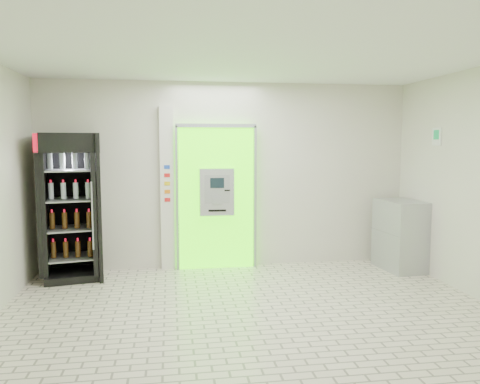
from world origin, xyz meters
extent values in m
plane|color=beige|center=(0.00, 0.00, 0.00)|extent=(6.00, 6.00, 0.00)
plane|color=silver|center=(0.00, 2.50, 1.50)|extent=(6.00, 0.00, 6.00)
plane|color=silver|center=(0.00, -2.50, 1.50)|extent=(6.00, 0.00, 6.00)
plane|color=white|center=(0.00, 0.00, 3.00)|extent=(6.00, 6.00, 0.00)
cube|color=#41FF00|center=(-0.20, 2.43, 1.15)|extent=(1.20, 0.12, 2.30)
cube|color=gray|center=(-0.20, 2.36, 2.30)|extent=(1.28, 0.04, 0.06)
cube|color=gray|center=(-0.83, 2.36, 1.15)|extent=(0.04, 0.04, 2.30)
cube|color=gray|center=(0.43, 2.36, 1.15)|extent=(0.04, 0.04, 2.30)
cube|color=black|center=(-0.10, 2.38, 0.50)|extent=(0.62, 0.01, 0.67)
cube|color=black|center=(-0.54, 2.38, 1.98)|extent=(0.22, 0.01, 0.18)
cube|color=#A4A6AC|center=(-0.20, 2.32, 1.25)|extent=(0.55, 0.12, 0.75)
cube|color=black|center=(-0.20, 2.25, 1.40)|extent=(0.22, 0.01, 0.16)
cube|color=gray|center=(-0.20, 2.25, 1.12)|extent=(0.16, 0.01, 0.12)
cube|color=black|center=(-0.04, 2.25, 1.28)|extent=(0.09, 0.01, 0.02)
cube|color=black|center=(-0.20, 2.25, 0.96)|extent=(0.28, 0.01, 0.03)
cube|color=silver|center=(-0.98, 2.45, 1.30)|extent=(0.22, 0.10, 2.60)
cube|color=#193FB2|center=(-0.98, 2.40, 1.65)|extent=(0.09, 0.01, 0.06)
cube|color=red|center=(-0.98, 2.40, 1.52)|extent=(0.09, 0.01, 0.06)
cube|color=yellow|center=(-0.98, 2.40, 1.39)|extent=(0.09, 0.01, 0.06)
cube|color=orange|center=(-0.98, 2.40, 1.26)|extent=(0.09, 0.01, 0.06)
cube|color=red|center=(-0.98, 2.40, 1.13)|extent=(0.09, 0.01, 0.06)
cube|color=black|center=(-2.39, 2.12, 1.08)|extent=(0.94, 0.88, 2.17)
cube|color=black|center=(-2.39, 2.46, 1.08)|extent=(0.81, 0.21, 2.17)
cube|color=red|center=(-2.39, 1.76, 2.03)|extent=(0.78, 0.16, 0.26)
cube|color=white|center=(-2.39, 1.75, 2.03)|extent=(0.45, 0.09, 0.08)
cube|color=black|center=(-2.39, 2.12, 0.05)|extent=(0.94, 0.88, 0.11)
cylinder|color=gray|center=(-2.03, 1.73, 1.00)|extent=(0.03, 0.03, 0.98)
cube|color=gray|center=(-2.39, 2.12, 0.33)|extent=(0.79, 0.75, 0.02)
cube|color=gray|center=(-2.39, 2.12, 0.76)|extent=(0.79, 0.75, 0.02)
cube|color=gray|center=(-2.39, 2.12, 1.19)|extent=(0.79, 0.75, 0.02)
cube|color=gray|center=(-2.39, 2.12, 1.63)|extent=(0.79, 0.75, 0.02)
cube|color=#A4A6AC|center=(2.71, 1.86, 0.56)|extent=(0.63, 0.89, 1.11)
cube|color=gray|center=(2.43, 1.86, 0.61)|extent=(0.08, 0.82, 0.01)
cube|color=white|center=(2.99, 1.40, 2.12)|extent=(0.02, 0.22, 0.26)
cube|color=#0C8846|center=(2.98, 1.40, 2.15)|extent=(0.00, 0.14, 0.14)
camera|label=1|loc=(-0.93, -5.06, 2.03)|focal=35.00mm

